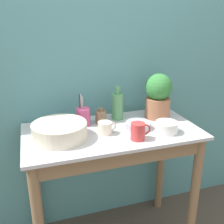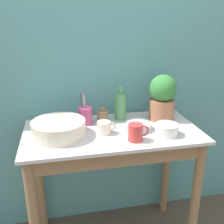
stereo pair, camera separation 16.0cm
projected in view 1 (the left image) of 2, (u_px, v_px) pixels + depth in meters
wall_back at (97, 71)px, 1.83m from camera, size 6.00×0.05×2.40m
counter_table at (113, 162)px, 1.70m from camera, size 1.09×0.57×0.89m
potted_plant at (158, 95)px, 1.80m from camera, size 0.18×0.18×0.31m
bowl_wash_large at (60, 131)px, 1.51m from camera, size 0.32×0.32×0.10m
bottle_tall at (118, 106)px, 1.79m from camera, size 0.08×0.08×0.23m
bottle_short at (101, 117)px, 1.73m from camera, size 0.07×0.07×0.11m
mug_cream at (105, 128)px, 1.57m from camera, size 0.12×0.08×0.08m
mug_red at (138, 131)px, 1.50m from camera, size 0.12×0.08×0.10m
bowl_small_enamel_white at (167, 127)px, 1.60m from camera, size 0.14×0.14×0.07m
bowl_small_steel at (138, 125)px, 1.66m from camera, size 0.16×0.16×0.04m
utensil_cup at (83, 116)px, 1.70m from camera, size 0.09×0.09×0.20m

